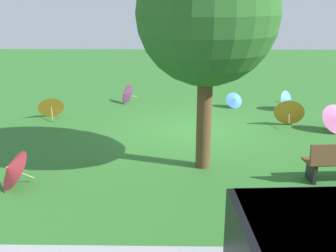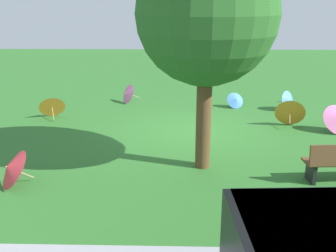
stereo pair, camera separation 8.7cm
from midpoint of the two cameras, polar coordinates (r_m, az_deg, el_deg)
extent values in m
plane|color=#2D6B28|center=(11.33, 3.92, -1.03)|extent=(40.00, 40.00, 0.00)
cube|color=black|center=(8.84, 20.65, -6.35)|extent=(0.11, 0.41, 0.45)
cylinder|color=brown|center=(8.69, 5.59, 1.71)|extent=(0.34, 0.34, 2.54)
sphere|color=#286023|center=(8.35, 6.06, 16.14)|extent=(3.00, 3.00, 3.00)
cylinder|color=tan|center=(13.02, -16.46, 1.76)|extent=(0.20, 0.47, 0.32)
cone|color=orange|center=(13.26, -16.61, 2.90)|extent=(0.99, 0.83, 0.79)
sphere|color=tan|center=(13.32, -16.64, 3.13)|extent=(0.05, 0.06, 0.05)
cylinder|color=tan|center=(14.76, -4.90, 4.47)|extent=(0.41, 0.27, 0.22)
cone|color=pink|center=(14.61, -5.93, 4.80)|extent=(0.73, 0.84, 0.73)
sphere|color=tan|center=(14.58, -6.15, 4.86)|extent=(0.06, 0.06, 0.05)
cylinder|color=tan|center=(12.20, 17.76, 1.12)|extent=(0.14, 0.47, 0.22)
cone|color=orange|center=(12.46, 17.78, 2.11)|extent=(1.01, 0.71, 0.91)
sphere|color=tan|center=(12.53, 17.78, 2.35)|extent=(0.05, 0.05, 0.05)
cylinder|color=tan|center=(14.29, 9.78, 3.49)|extent=(0.12, 0.29, 0.21)
cone|color=#4C8CE5|center=(14.09, 10.17, 3.80)|extent=(0.72, 0.62, 0.58)
sphere|color=tan|center=(14.03, 10.28, 3.89)|extent=(0.05, 0.06, 0.05)
cylinder|color=tan|center=(14.33, 16.67, 3.51)|extent=(0.32, 0.31, 0.15)
cone|color=#4C8CE5|center=(14.18, 17.67, 3.61)|extent=(0.74, 0.75, 0.72)
sphere|color=tan|center=(14.14, 17.93, 3.64)|extent=(0.06, 0.06, 0.04)
cylinder|color=tan|center=(8.72, -20.20, -6.66)|extent=(0.34, 0.22, 0.29)
cone|color=#D8383F|center=(8.62, -22.01, -5.82)|extent=(1.03, 1.10, 0.82)
sphere|color=tan|center=(8.59, -22.54, -5.58)|extent=(0.06, 0.06, 0.05)
cylinder|color=tan|center=(12.54, 23.33, 0.45)|extent=(0.14, 0.42, 0.32)
camera|label=1|loc=(0.04, -89.75, 0.08)|focal=41.24mm
camera|label=2|loc=(0.04, 90.25, -0.08)|focal=41.24mm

